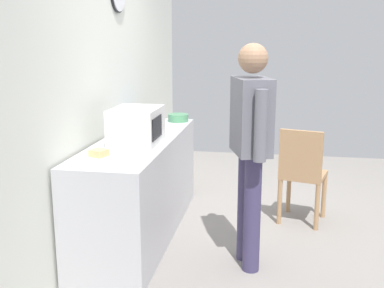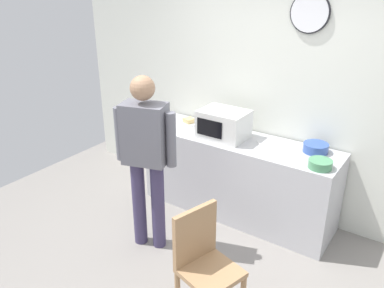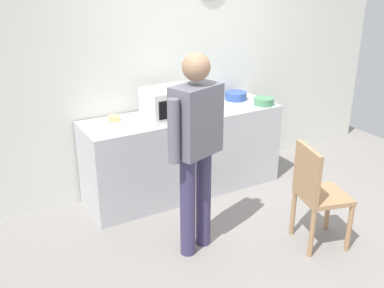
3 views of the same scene
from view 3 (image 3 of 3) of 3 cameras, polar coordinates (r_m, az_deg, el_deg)
The scene contains 11 objects.
ground_plane at distance 4.30m, azimuth 10.12°, elevation -11.55°, with size 6.00×6.00×0.00m, color gray.
back_wall at distance 5.03m, azimuth -0.65°, elevation 9.93°, with size 5.40×0.13×2.60m.
kitchen_counter at distance 4.85m, azimuth -1.03°, elevation -1.15°, with size 2.14×0.62×0.90m, color #B7B7BC.
microwave at distance 4.54m, azimuth -2.87°, elevation 5.21°, with size 0.50×0.39×0.30m.
sandwich_plate at distance 4.48m, azimuth -9.79°, elevation 2.98°, with size 0.24×0.24×0.07m.
salad_bowl at distance 5.19m, azimuth 5.57°, elevation 6.10°, with size 0.25×0.25×0.09m, color #33519E.
cereal_bowl at distance 5.04m, azimuth 9.08°, elevation 5.35°, with size 0.22×0.22×0.08m, color #4C8E60.
fork_utensil at distance 5.02m, azimuth 1.56°, elevation 5.17°, with size 0.17×0.02×0.01m, color silver.
spoon_utensil at distance 4.81m, azimuth 1.29°, elevation 4.39°, with size 0.17×0.02×0.01m, color silver.
person_standing at distance 3.62m, azimuth 0.50°, elevation 0.38°, with size 0.57×0.35×1.73m.
wooden_chair at distance 4.04m, azimuth 15.43°, elevation -5.80°, with size 0.49×0.49×0.94m.
Camera 3 is at (-2.40, -2.69, 2.35)m, focal length 42.14 mm.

